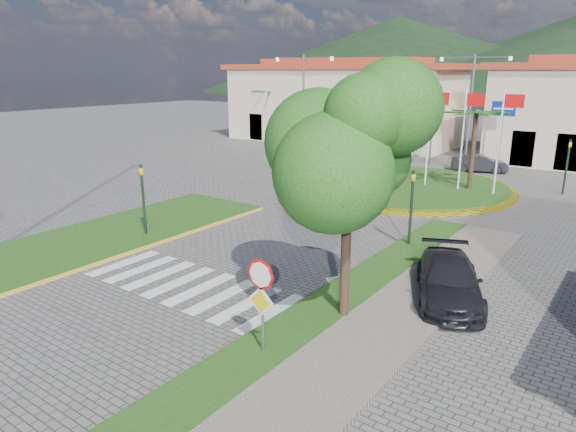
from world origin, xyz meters
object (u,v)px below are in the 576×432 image
Objects in this scene: stop_sign at (261,292)px; deciduous_tree at (349,141)px; roundabout_island at (406,186)px; white_van at (400,143)px; car_dark_a at (394,143)px; car_side_right at (449,280)px; car_dark_b at (479,163)px.

stop_sign is 0.39× the size of deciduous_tree.
roundabout_island is 3.35× the size of white_van.
deciduous_tree reaches higher than stop_sign.
car_dark_a is 31.38m from car_side_right.
white_van is (-7.05, 14.78, 0.35)m from roundabout_island.
car_side_right is at bearing -167.00° from car_dark_a.
car_side_right is (14.69, -27.73, -0.03)m from car_dark_a.
stop_sign reaches higher than white_van.
deciduous_tree reaches higher than car_dark_b.
car_side_right is (7.50, -13.94, 0.49)m from roundabout_island.
car_dark_b is at bearing 95.89° from stop_sign.
car_dark_b is (-3.49, 25.00, -4.55)m from deciduous_tree.
stop_sign is at bearing -137.19° from car_side_right.
car_dark_a is at bearing 117.55° from roundabout_island.
deciduous_tree is at bearing -152.87° from white_van.
deciduous_tree is 25.65m from car_dark_b.
car_side_right is at bearing 56.84° from deciduous_tree.
stop_sign is at bearing -155.48° from white_van.
white_van is 11.31m from car_dark_b.
car_dark_a is (-7.20, 13.79, 0.51)m from roundabout_island.
car_dark_b is (-2.89, 28.04, -1.16)m from stop_sign.
car_dark_b is (2.00, 8.00, 0.45)m from roundabout_island.
stop_sign is 0.58× the size of car_side_right.
roundabout_island is at bearing 107.91° from deciduous_tree.
deciduous_tree is 5.81m from car_side_right.
car_dark_a is at bearing 177.33° from white_van.
roundabout_island is 15.83m from car_side_right.
white_van is at bearing 108.94° from stop_sign.
roundabout_island is at bearing 144.57° from car_dark_b.
roundabout_island reaches higher than stop_sign.
deciduous_tree is 33.61m from car_dark_a.
white_van is 0.83× the size of car_side_right.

